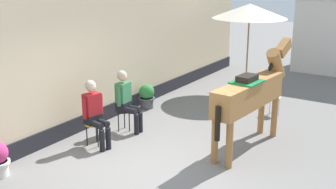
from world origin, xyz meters
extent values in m
plane|color=slate|center=(0.00, 3.00, 0.00)|extent=(40.00, 40.00, 0.00)
cube|color=#CCB793|center=(-2.55, 1.50, 1.70)|extent=(0.30, 14.00, 3.40)
cube|color=black|center=(-2.53, 1.50, 0.18)|extent=(0.34, 14.00, 0.36)
cylinder|color=gold|center=(-1.61, 0.23, 0.46)|extent=(0.34, 0.34, 0.03)
cylinder|color=black|center=(-1.47, 0.21, 0.22)|extent=(0.02, 0.02, 0.45)
cylinder|color=black|center=(-1.65, 0.37, 0.22)|extent=(0.02, 0.02, 0.45)
cylinder|color=black|center=(-1.70, 0.13, 0.22)|extent=(0.02, 0.02, 0.45)
cube|color=black|center=(-1.61, 0.23, 0.58)|extent=(0.30, 0.36, 0.20)
cube|color=maroon|center=(-1.61, 0.23, 0.90)|extent=(0.28, 0.38, 0.44)
sphere|color=tan|center=(-1.61, 0.23, 1.25)|extent=(0.20, 0.20, 0.20)
sphere|color=#B2A38E|center=(-1.63, 0.24, 1.28)|extent=(0.22, 0.22, 0.22)
cylinder|color=black|center=(-1.41, 0.28, 0.53)|extent=(0.40, 0.20, 0.13)
cylinder|color=black|center=(-1.22, 0.24, 0.23)|extent=(0.11, 0.11, 0.46)
cylinder|color=black|center=(-1.44, 0.12, 0.53)|extent=(0.40, 0.20, 0.13)
cylinder|color=black|center=(-1.25, 0.08, 0.23)|extent=(0.11, 0.11, 0.46)
cylinder|color=maroon|center=(-1.55, 0.43, 0.85)|extent=(0.09, 0.09, 0.42)
cylinder|color=maroon|center=(-1.63, 0.03, 0.85)|extent=(0.09, 0.09, 0.42)
cylinder|color=black|center=(-1.60, 1.23, 0.46)|extent=(0.34, 0.34, 0.03)
cylinder|color=black|center=(-1.46, 1.24, 0.22)|extent=(0.02, 0.02, 0.45)
cylinder|color=black|center=(-1.68, 1.35, 0.22)|extent=(0.02, 0.02, 0.45)
cylinder|color=black|center=(-1.66, 1.10, 0.22)|extent=(0.02, 0.02, 0.45)
cube|color=black|center=(-1.60, 1.23, 0.58)|extent=(0.27, 0.34, 0.20)
cube|color=#337247|center=(-1.60, 1.23, 0.90)|extent=(0.25, 0.36, 0.44)
sphere|color=tan|center=(-1.60, 1.23, 1.25)|extent=(0.20, 0.20, 0.20)
sphere|color=#B2A38E|center=(-1.62, 1.23, 1.28)|extent=(0.22, 0.22, 0.22)
cylinder|color=black|center=(-1.42, 1.33, 0.53)|extent=(0.39, 0.16, 0.13)
cylinder|color=black|center=(-1.23, 1.34, 0.23)|extent=(0.11, 0.11, 0.46)
cylinder|color=black|center=(-1.40, 1.17, 0.53)|extent=(0.39, 0.16, 0.13)
cylinder|color=black|center=(-1.22, 1.18, 0.23)|extent=(0.11, 0.11, 0.46)
cylinder|color=#337247|center=(-1.60, 1.43, 0.85)|extent=(0.09, 0.09, 0.42)
cylinder|color=#337247|center=(-1.56, 1.03, 0.85)|extent=(0.09, 0.09, 0.42)
cube|color=#9E6B38|center=(1.12, 1.77, 1.16)|extent=(0.63, 2.23, 0.52)
cylinder|color=#9E6B38|center=(1.05, 2.76, 0.45)|extent=(0.13, 0.13, 0.90)
cylinder|color=#9E6B38|center=(1.36, 2.73, 0.45)|extent=(0.13, 0.13, 0.90)
cylinder|color=#9E6B38|center=(0.88, 0.82, 0.45)|extent=(0.13, 0.13, 0.90)
cylinder|color=#9E6B38|center=(1.19, 0.80, 0.45)|extent=(0.13, 0.13, 0.90)
cylinder|color=#9E6B38|center=(1.22, 2.96, 1.55)|extent=(0.33, 0.65, 0.73)
cube|color=#9E6B38|center=(1.25, 3.30, 1.86)|extent=(0.23, 0.54, 0.40)
cube|color=black|center=(1.22, 2.94, 1.69)|extent=(0.10, 0.63, 0.48)
cylinder|color=black|center=(1.02, 0.63, 0.89)|extent=(0.11, 0.11, 0.65)
cube|color=#197238|center=(1.11, 1.67, 1.44)|extent=(0.55, 0.64, 0.03)
cube|color=black|center=(1.11, 1.67, 1.51)|extent=(0.32, 0.46, 0.12)
cylinder|color=#4C4C51|center=(-2.10, 2.81, 0.14)|extent=(0.34, 0.34, 0.28)
cylinder|color=#4C4C51|center=(-2.10, 2.81, 0.26)|extent=(0.43, 0.43, 0.04)
sphere|color=#2D7A38|center=(-2.10, 2.81, 0.44)|extent=(0.40, 0.40, 0.40)
cylinder|color=black|center=(-0.47, 5.53, 0.03)|extent=(0.44, 0.44, 0.06)
cylinder|color=olive|center=(-0.47, 5.53, 1.10)|extent=(0.04, 0.04, 2.20)
cone|color=beige|center=(-0.47, 5.53, 2.38)|extent=(2.10, 2.10, 0.40)
cylinder|color=white|center=(0.88, 4.11, 0.45)|extent=(0.32, 0.32, 0.03)
cylinder|color=silver|center=(1.01, 4.11, 0.22)|extent=(0.02, 0.02, 0.43)
cylinder|color=silver|center=(0.82, 4.22, 0.22)|extent=(0.02, 0.02, 0.43)
cylinder|color=silver|center=(0.82, 4.00, 0.22)|extent=(0.02, 0.02, 0.43)
camera|label=1|loc=(4.09, -5.78, 3.55)|focal=45.28mm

